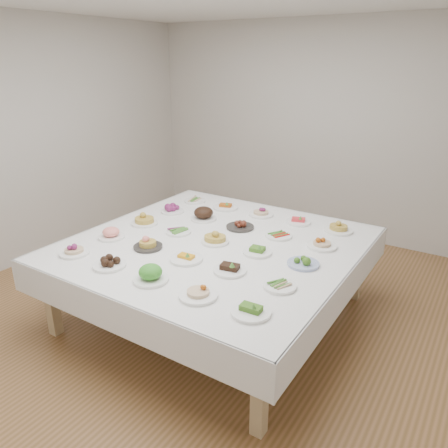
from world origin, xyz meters
The scene contains 27 objects.
room_envelope centered at (0.00, 0.00, 1.83)m, with size 5.02×5.02×2.81m.
display_table centered at (0.10, -0.11, 0.69)m, with size 2.44×2.44×0.75m.
dish_0 centered at (-0.77, -0.97, 0.82)m, with size 0.25×0.25×0.14m.
dish_1 centered at (-0.34, -0.97, 0.81)m, with size 0.26×0.26×0.12m.
dish_2 centered at (0.10, -0.98, 0.83)m, with size 0.26×0.26×0.16m.
dish_3 centered at (0.53, -0.97, 0.81)m, with size 0.27×0.27×0.14m.
dish_4 centered at (0.95, -0.96, 0.79)m, with size 0.26×0.26×0.10m.
dish_5 centered at (-0.76, -0.55, 0.81)m, with size 0.24×0.24×0.13m.
dish_6 centered at (-0.33, -0.53, 0.82)m, with size 0.25×0.25×0.14m.
dish_7 centered at (0.10, -0.55, 0.79)m, with size 0.27×0.27×0.11m.
dish_8 centered at (0.52, -0.53, 0.80)m, with size 0.26×0.26×0.12m.
dish_9 centered at (0.95, -0.55, 0.77)m, with size 0.24×0.24×0.05m.
dish_10 centered at (-0.76, -0.11, 0.83)m, with size 0.26×0.26×0.16m.
dish_11 centered at (-0.32, -0.11, 0.77)m, with size 0.24×0.24×0.06m.
dish_12 centered at (0.10, -0.12, 0.83)m, with size 0.27×0.26×0.16m.
dish_13 centered at (0.53, -0.12, 0.79)m, with size 0.24×0.24×0.10m.
dish_14 centered at (0.95, -0.11, 0.79)m, with size 0.25×0.25×0.10m.
dish_15 centered at (-0.75, 0.32, 0.80)m, with size 0.24×0.24×0.11m.
dish_16 centered at (-0.33, 0.31, 0.83)m, with size 0.26×0.26×0.16m.
dish_17 centered at (0.11, 0.31, 0.79)m, with size 0.27×0.27×0.10m.
dish_18 centered at (0.52, 0.31, 0.77)m, with size 0.25×0.25×0.05m.
dish_19 centered at (0.94, 0.31, 0.82)m, with size 0.27×0.27×0.14m.
dish_20 centered at (-0.76, 0.74, 0.77)m, with size 0.24×0.24×0.06m.
dish_21 centered at (-0.34, 0.74, 0.79)m, with size 0.27×0.27×0.11m.
dish_22 centered at (0.10, 0.74, 0.81)m, with size 0.25×0.25×0.13m.
dish_23 centered at (0.53, 0.75, 0.78)m, with size 0.24×0.24×0.09m.
dish_24 centered at (0.94, 0.74, 0.82)m, with size 0.27×0.27×0.15m.
Camera 1 is at (2.12, -3.11, 2.31)m, focal length 35.00 mm.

